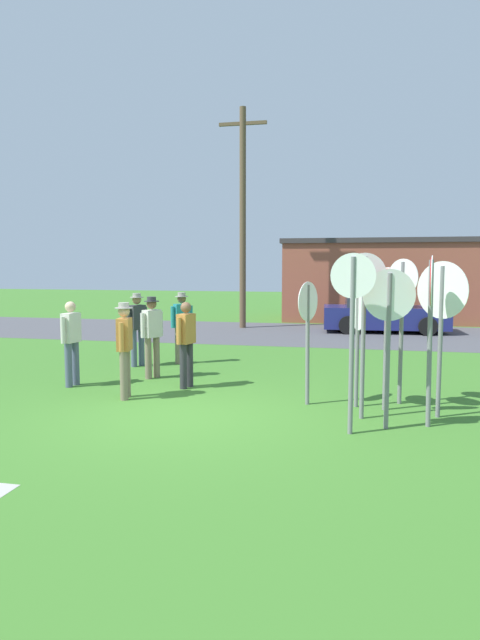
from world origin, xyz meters
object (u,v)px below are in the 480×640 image
(stop_sign_center_cluster, at_px, (386,316))
(stop_sign_leaning_left, at_px, (389,320))
(utility_pole, at_px, (243,214))
(stop_sign_nearest, at_px, (364,309))
(stop_sign_far_back, at_px, (402,308))
(person_in_dark_shirt, at_px, (186,340))
(stop_sign_low_front, at_px, (442,310))
(person_holding_notes, at_px, (71,339))
(stop_sign_tallest, at_px, (352,315))
(stop_sign_rear_right, at_px, (308,322))
(stop_sign_leaning_right, at_px, (358,329))
(person_with_sunhat, at_px, (137,324))
(person_in_teal, at_px, (125,345))
(parked_car_on_street, at_px, (383,313))
(person_near_signs, at_px, (182,323))
(stop_sign_rear_left, at_px, (431,311))
(person_in_blue, at_px, (151,331))

(stop_sign_center_cluster, height_order, stop_sign_leaning_left, stop_sign_center_cluster)
(utility_pole, height_order, stop_sign_nearest, utility_pole)
(stop_sign_far_back, distance_m, person_in_dark_shirt, 4.09)
(stop_sign_nearest, relative_size, stop_sign_far_back, 1.03)
(stop_sign_low_front, height_order, person_holding_notes, stop_sign_low_front)
(stop_sign_tallest, height_order, stop_sign_rear_right, stop_sign_tallest)
(utility_pole, bearing_deg, stop_sign_leaning_right, -68.64)
(person_with_sunhat, height_order, person_in_teal, same)
(utility_pole, bearing_deg, person_holding_notes, -96.42)
(utility_pole, bearing_deg, parked_car_on_street, -2.23)
(stop_sign_far_back, height_order, person_in_dark_shirt, stop_sign_far_back)
(stop_sign_rear_right, xyz_separation_m, person_holding_notes, (-4.70, 0.44, -0.48))
(utility_pole, relative_size, parked_car_on_street, 1.86)
(utility_pole, distance_m, stop_sign_nearest, 12.86)
(person_with_sunhat, bearing_deg, stop_sign_low_front, -26.00)
(person_near_signs, bearing_deg, person_in_teal, -88.16)
(stop_sign_rear_left, xyz_separation_m, stop_sign_leaning_left, (-0.60, -0.24, -0.13))
(stop_sign_center_cluster, distance_m, person_in_blue, 5.04)
(person_in_dark_shirt, bearing_deg, parked_car_on_street, 67.85)
(utility_pole, xyz_separation_m, person_near_signs, (0.14, -7.79, -3.30))
(utility_pole, height_order, stop_sign_low_front, utility_pole)
(stop_sign_rear_left, distance_m, person_near_signs, 6.79)
(person_in_teal, bearing_deg, stop_sign_far_back, 7.95)
(parked_car_on_street, xyz_separation_m, person_in_dark_shirt, (-4.12, -10.12, 0.26))
(person_holding_notes, relative_size, person_in_dark_shirt, 1.00)
(stop_sign_tallest, xyz_separation_m, person_near_signs, (-4.12, 4.86, -0.72))
(stop_sign_rear_left, relative_size, person_with_sunhat, 1.46)
(stop_sign_rear_right, height_order, stop_sign_leaning_left, stop_sign_leaning_left)
(utility_pole, height_order, stop_sign_leaning_right, utility_pole)
(stop_sign_far_back, relative_size, person_near_signs, 1.45)
(stop_sign_rear_right, distance_m, person_in_teal, 3.28)
(stop_sign_nearest, bearing_deg, stop_sign_rear_right, 142.86)
(stop_sign_tallest, bearing_deg, utility_pole, 108.63)
(stop_sign_leaning_left, bearing_deg, parked_car_on_street, 88.04)
(parked_car_on_street, relative_size, stop_sign_rear_left, 1.73)
(stop_sign_center_cluster, distance_m, person_with_sunhat, 6.30)
(stop_sign_leaning_right, bearing_deg, person_with_sunhat, 151.87)
(person_in_teal, relative_size, person_near_signs, 1.00)
(stop_sign_nearest, height_order, person_holding_notes, stop_sign_nearest)
(stop_sign_leaning_right, xyz_separation_m, person_with_sunhat, (-5.13, 2.74, -0.33))
(stop_sign_nearest, height_order, stop_sign_low_front, stop_sign_nearest)
(stop_sign_leaning_right, bearing_deg, person_near_signs, 141.75)
(stop_sign_tallest, distance_m, person_holding_notes, 5.86)
(parked_car_on_street, distance_m, person_holding_notes, 12.26)
(stop_sign_leaning_right, relative_size, person_in_teal, 1.14)
(stop_sign_rear_right, xyz_separation_m, person_near_signs, (-3.36, 3.32, -0.45))
(utility_pole, height_order, person_holding_notes, utility_pole)
(stop_sign_nearest, xyz_separation_m, person_in_teal, (-4.17, 0.41, -0.75))
(stop_sign_leaning_right, xyz_separation_m, person_holding_notes, (-5.54, 0.43, -0.38))
(person_in_dark_shirt, bearing_deg, stop_sign_leaning_right, -13.28)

